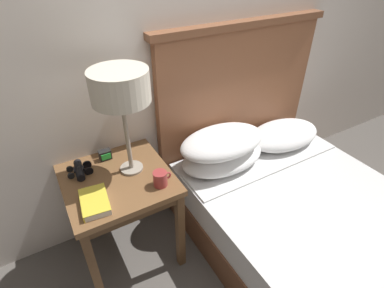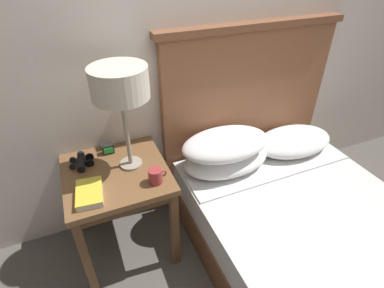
{
  "view_description": "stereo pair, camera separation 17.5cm",
  "coord_description": "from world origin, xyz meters",
  "views": [
    {
      "loc": [
        -0.77,
        -0.58,
        1.73
      ],
      "look_at": [
        -0.05,
        0.67,
        0.74
      ],
      "focal_mm": 28.0,
      "sensor_mm": 36.0,
      "label": 1
    },
    {
      "loc": [
        -0.61,
        -0.66,
        1.73
      ],
      "look_at": [
        -0.05,
        0.67,
        0.74
      ],
      "focal_mm": 28.0,
      "sensor_mm": 36.0,
      "label": 2
    }
  ],
  "objects": [
    {
      "name": "alarm_clock",
      "position": [
        -0.5,
        0.92,
        0.67
      ],
      "size": [
        0.07,
        0.05,
        0.06
      ],
      "color": "black",
      "rests_on": "nightstand"
    },
    {
      "name": "table_lamp",
      "position": [
        -0.4,
        0.75,
        1.14
      ],
      "size": [
        0.29,
        0.29,
        0.59
      ],
      "color": "gray",
      "rests_on": "nightstand"
    },
    {
      "name": "wall_back",
      "position": [
        0.0,
        1.04,
        1.3
      ],
      "size": [
        8.0,
        0.06,
        2.6
      ],
      "color": "silver",
      "rests_on": "ground_plane"
    },
    {
      "name": "coffee_mug",
      "position": [
        -0.31,
        0.54,
        0.68
      ],
      "size": [
        0.1,
        0.08,
        0.08
      ],
      "color": "#993333",
      "rests_on": "nightstand"
    },
    {
      "name": "bed",
      "position": [
        0.5,
        0.23,
        0.29
      ],
      "size": [
        1.33,
        1.79,
        1.31
      ],
      "color": "brown",
      "rests_on": "ground_plane"
    },
    {
      "name": "nightstand",
      "position": [
        -0.5,
        0.72,
        0.55
      ],
      "size": [
        0.58,
        0.58,
        0.64
      ],
      "color": "brown",
      "rests_on": "ground_plane"
    },
    {
      "name": "binoculars_pair",
      "position": [
        -0.67,
        0.86,
        0.66
      ],
      "size": [
        0.14,
        0.16,
        0.05
      ],
      "color": "black",
      "rests_on": "nightstand"
    },
    {
      "name": "book_on_nightstand",
      "position": [
        -0.66,
        0.57,
        0.66
      ],
      "size": [
        0.15,
        0.22,
        0.04
      ],
      "color": "silver",
      "rests_on": "nightstand"
    }
  ]
}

